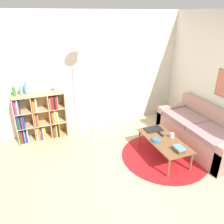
# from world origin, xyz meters

# --- Properties ---
(ground_plane) EXTENTS (14.00, 14.00, 0.00)m
(ground_plane) POSITION_xyz_m (0.00, 0.00, 0.00)
(ground_plane) COLOR tan
(wall_back) EXTENTS (7.05, 0.11, 2.60)m
(wall_back) POSITION_xyz_m (0.01, 2.76, 1.29)
(wall_back) COLOR silver
(wall_back) RESTS_ON ground_plane
(wall_right) EXTENTS (0.08, 5.73, 2.60)m
(wall_right) POSITION_xyz_m (2.05, 1.36, 1.30)
(wall_right) COLOR silver
(wall_right) RESTS_ON ground_plane
(rug) EXTENTS (1.64, 1.64, 0.01)m
(rug) POSITION_xyz_m (0.73, 0.96, 0.00)
(rug) COLOR #B2191E
(rug) RESTS_ON ground_plane
(bookshelf) EXTENTS (1.03, 0.34, 1.02)m
(bookshelf) POSITION_xyz_m (-1.38, 2.54, 0.48)
(bookshelf) COLOR tan
(bookshelf) RESTS_ON ground_plane
(floor_lamp) EXTENTS (0.31, 0.31, 1.89)m
(floor_lamp) POSITION_xyz_m (-0.50, 2.48, 1.53)
(floor_lamp) COLOR #B7B7BC
(floor_lamp) RESTS_ON ground_plane
(couch) EXTENTS (0.83, 1.89, 0.81)m
(couch) POSITION_xyz_m (1.65, 1.03, 0.29)
(couch) COLOR tan
(couch) RESTS_ON ground_plane
(coffee_table) EXTENTS (0.54, 1.10, 0.39)m
(coffee_table) POSITION_xyz_m (0.68, 0.94, 0.35)
(coffee_table) COLOR brown
(coffee_table) RESTS_ON ground_plane
(laptop) EXTENTS (0.36, 0.24, 0.02)m
(laptop) POSITION_xyz_m (0.69, 1.35, 0.40)
(laptop) COLOR black
(laptop) RESTS_ON coffee_table
(bowl) EXTENTS (0.15, 0.15, 0.05)m
(bowl) POSITION_xyz_m (0.51, 0.95, 0.41)
(bowl) COLOR teal
(bowl) RESTS_ON coffee_table
(book_stack_on_table) EXTENTS (0.15, 0.20, 0.08)m
(book_stack_on_table) POSITION_xyz_m (0.70, 0.55, 0.43)
(book_stack_on_table) COLOR #196B38
(book_stack_on_table) RESTS_ON coffee_table
(cup) EXTENTS (0.07, 0.07, 0.09)m
(cup) POSITION_xyz_m (0.86, 0.95, 0.43)
(cup) COLOR white
(cup) RESTS_ON coffee_table
(remote) EXTENTS (0.05, 0.17, 0.02)m
(remote) POSITION_xyz_m (0.72, 1.12, 0.40)
(remote) COLOR black
(remote) RESTS_ON coffee_table
(bottle_left) EXTENTS (0.07, 0.07, 0.21)m
(bottle_left) POSITION_xyz_m (-1.79, 2.57, 1.11)
(bottle_left) COLOR #2D8438
(bottle_left) RESTS_ON bookshelf
(bottle_middle) EXTENTS (0.07, 0.07, 0.22)m
(bottle_middle) POSITION_xyz_m (-1.66, 2.57, 1.12)
(bottle_middle) COLOR #6B93A3
(bottle_middle) RESTS_ON bookshelf
(bottle_right) EXTENTS (0.08, 0.08, 0.30)m
(bottle_right) POSITION_xyz_m (-1.56, 2.56, 1.15)
(bottle_right) COLOR #6B93A3
(bottle_right) RESTS_ON bookshelf
(vase_on_shelf) EXTENTS (0.10, 0.10, 0.16)m
(vase_on_shelf) POSITION_xyz_m (-0.99, 2.54, 1.10)
(vase_on_shelf) COLOR #B7B2A8
(vase_on_shelf) RESTS_ON bookshelf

